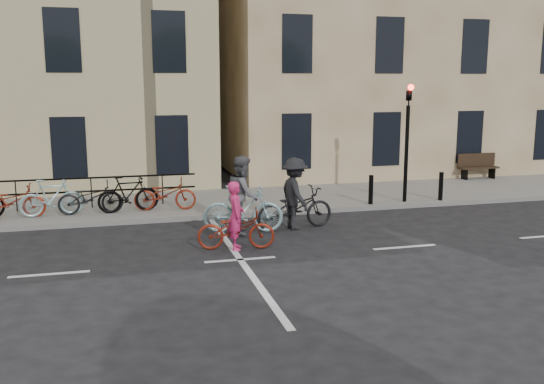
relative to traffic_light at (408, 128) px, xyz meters
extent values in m
plane|color=black|center=(-6.20, -4.34, -2.45)|extent=(120.00, 120.00, 0.00)
cube|color=slate|center=(-10.20, 1.66, -2.38)|extent=(46.00, 4.00, 0.15)
cube|color=tan|center=(2.80, 8.66, 3.70)|extent=(14.00, 10.00, 12.00)
cylinder|color=black|center=(0.00, 0.01, -0.80)|extent=(0.12, 0.12, 3.00)
imported|color=black|center=(0.00, 0.01, 1.15)|extent=(0.15, 0.18, 0.90)
sphere|color=#FF0C05|center=(0.00, -0.11, 1.25)|extent=(0.18, 0.18, 0.18)
cylinder|color=black|center=(-1.20, -0.09, -1.85)|extent=(0.14, 0.14, 0.90)
cylinder|color=black|center=(1.20, -0.09, -1.85)|extent=(0.14, 0.14, 0.90)
cube|color=black|center=(4.20, 3.31, -2.10)|extent=(0.06, 0.38, 0.40)
cube|color=black|center=(5.40, 3.31, -2.10)|extent=(0.06, 0.38, 0.40)
cube|color=black|center=(4.80, 3.31, -1.87)|extent=(1.60, 0.40, 0.06)
cube|color=black|center=(4.80, 3.49, -1.58)|extent=(1.60, 0.06, 0.50)
cube|color=black|center=(-10.55, 1.56, -1.83)|extent=(8.30, 0.04, 0.95)
imported|color=maroon|center=(-11.60, 0.66, -1.83)|extent=(1.80, 0.63, 0.95)
imported|color=#98C3C8|center=(-10.55, 0.66, -1.78)|extent=(1.75, 0.49, 1.05)
imported|color=black|center=(-9.50, 0.66, -1.83)|extent=(1.80, 0.63, 0.95)
imported|color=black|center=(-8.45, 0.66, -1.78)|extent=(1.75, 0.49, 1.05)
imported|color=maroon|center=(-7.40, 0.66, -1.83)|extent=(1.80, 0.63, 0.95)
imported|color=maroon|center=(-6.11, -3.45, -1.98)|extent=(1.90, 0.93, 0.95)
imported|color=#DD2769|center=(-6.11, -3.45, -1.65)|extent=(0.48, 0.65, 1.62)
imported|color=#98C3C8|center=(-5.62, -1.97, -1.83)|extent=(2.17, 1.03, 1.26)
imported|color=#59595E|center=(-5.62, -1.97, -1.44)|extent=(0.96, 1.12, 2.02)
imported|color=black|center=(-4.21, -1.93, -1.89)|extent=(2.23, 1.03, 1.13)
imported|color=black|center=(-4.21, -1.93, -1.50)|extent=(0.87, 1.32, 1.91)
camera|label=1|loc=(-8.81, -17.01, 1.49)|focal=40.00mm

